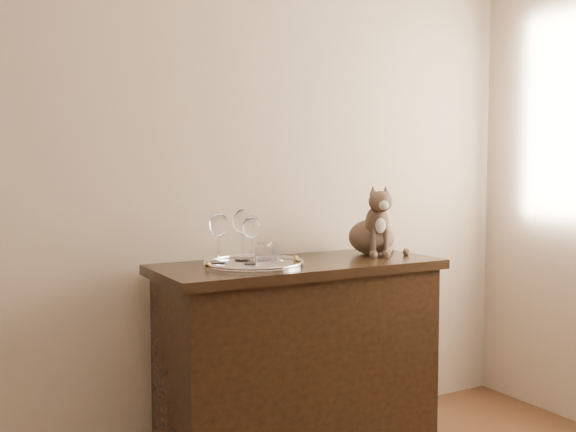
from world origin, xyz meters
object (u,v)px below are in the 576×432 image
tumbler_b (265,256)px  tray (254,265)px  tumbler_a (267,253)px  cat (371,220)px  sideboard (299,362)px  wine_glass_d (252,240)px  wine_glass_a (219,238)px  wine_glass_b (242,235)px

tumbler_b → tray: bearing=90.0°
tumbler_a → cat: size_ratio=0.27×
tumbler_a → tray: bearing=140.8°
sideboard → tumbler_a: bearing=-168.4°
tumbler_a → wine_glass_d: bearing=159.1°
tray → cat: (0.62, 0.06, 0.15)m
sideboard → wine_glass_a: size_ratio=5.92×
wine_glass_b → wine_glass_d: wine_glass_b is taller
sideboard → wine_glass_b: size_ratio=5.69×
tray → wine_glass_b: 0.16m
tray → sideboard: bearing=-0.1°
wine_glass_d → cat: 0.65m
wine_glass_a → tumbler_a: wine_glass_a is taller
wine_glass_a → tray: bearing=-30.9°
tumbler_a → wine_glass_a: bearing=146.8°
sideboard → wine_glass_d: 0.58m
wine_glass_b → tumbler_b: wine_glass_b is taller
wine_glass_d → tray: bearing=40.1°
tumbler_b → cat: cat is taller
wine_glass_b → tumbler_b: bearing=-91.5°
tray → tumbler_a: 0.07m
wine_glass_a → tumbler_b: size_ratio=2.40×
wine_glass_b → sideboard: bearing=-30.0°
wine_glass_a → wine_glass_d: wine_glass_a is taller
tumbler_a → tumbler_b: (-0.04, -0.06, -0.00)m
wine_glass_b → tumbler_a: (0.04, -0.15, -0.06)m
sideboard → tumbler_a: size_ratio=14.03×
sideboard → cat: cat is taller
tumbler_b → wine_glass_b: bearing=88.5°
wine_glass_a → tumbler_a: bearing=-33.2°
tray → wine_glass_d: wine_glass_d is taller
wine_glass_a → wine_glass_b: 0.13m
tray → cat: bearing=5.6°
wine_glass_d → tumbler_a: 0.08m
wine_glass_b → tumbler_b: (-0.01, -0.21, -0.06)m
tray → wine_glass_b: wine_glass_b is taller
sideboard → wine_glass_a: (-0.33, 0.07, 0.53)m
wine_glass_b → tumbler_a: wine_glass_b is taller
tumbler_b → cat: bearing=14.2°
tray → wine_glass_d: 0.10m
wine_glass_a → tumbler_b: (0.12, -0.17, -0.06)m
wine_glass_b → wine_glass_d: (-0.02, -0.13, -0.01)m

